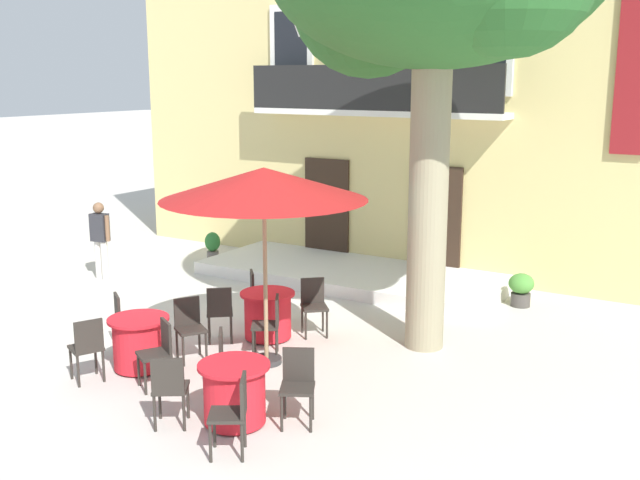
{
  "coord_description": "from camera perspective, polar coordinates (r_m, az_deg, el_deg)",
  "views": [
    {
      "loc": [
        7.47,
        -9.19,
        4.07
      ],
      "look_at": [
        0.86,
        1.66,
        1.3
      ],
      "focal_mm": 42.21,
      "sensor_mm": 36.0,
      "label": 1
    }
  ],
  "objects": [
    {
      "name": "cafe_chair_middle_3",
      "position": [
        9.13,
        -11.34,
        -10.78
      ],
      "size": [
        0.55,
        0.55,
        0.91
      ],
      "color": "#2D2823",
      "rests_on": "ground"
    },
    {
      "name": "cafe_umbrella",
      "position": [
        10.41,
        -4.28,
        4.21
      ],
      "size": [
        2.9,
        2.9,
        2.85
      ],
      "color": "#997A56",
      "rests_on": "ground"
    },
    {
      "name": "ground_planter_right",
      "position": [
        14.05,
        15.0,
        -3.54
      ],
      "size": [
        0.45,
        0.45,
        0.6
      ],
      "color": "#47423D",
      "rests_on": "ground"
    },
    {
      "name": "cafe_chair_near_tree_1",
      "position": [
        10.3,
        -12.1,
        -8.11
      ],
      "size": [
        0.55,
        0.55,
        0.91
      ],
      "color": "#2D2823",
      "rests_on": "ground"
    },
    {
      "name": "cafe_chair_front_1",
      "position": [
        12.6,
        -4.68,
        -4.06
      ],
      "size": [
        0.56,
        0.56,
        0.91
      ],
      "color": "#2D2823",
      "rests_on": "ground"
    },
    {
      "name": "cafe_table_front",
      "position": [
        11.94,
        -3.99,
        -5.68
      ],
      "size": [
        0.86,
        0.86,
        0.76
      ],
      "color": "red",
      "rests_on": "ground"
    },
    {
      "name": "cafe_chair_near_tree_0",
      "position": [
        10.68,
        -17.22,
        -7.64
      ],
      "size": [
        0.53,
        0.53,
        0.91
      ],
      "color": "#2D2823",
      "rests_on": "ground"
    },
    {
      "name": "cafe_chair_near_tree_2",
      "position": [
        11.2,
        -9.88,
        -6.32
      ],
      "size": [
        0.55,
        0.55,
        0.91
      ],
      "color": "#2D2823",
      "rests_on": "ground"
    },
    {
      "name": "cafe_chair_front_3",
      "position": [
        11.18,
        -3.79,
        -6.19
      ],
      "size": [
        0.55,
        0.55,
        0.91
      ],
      "color": "#2D2823",
      "rests_on": "ground"
    },
    {
      "name": "cafe_chair_middle_0",
      "position": [
        8.42,
        -6.52,
        -12.66
      ],
      "size": [
        0.55,
        0.55,
        0.91
      ],
      "color": "#2D2823",
      "rests_on": "ground"
    },
    {
      "name": "cafe_chair_middle_2",
      "position": [
        9.81,
        -6.88,
        -8.97
      ],
      "size": [
        0.56,
        0.56,
        0.91
      ],
      "color": "#2D2823",
      "rests_on": "ground"
    },
    {
      "name": "ground_plane",
      "position": [
        12.52,
        -7.39,
        -6.77
      ],
      "size": [
        120.0,
        120.0,
        0.0
      ],
      "primitive_type": "plane",
      "color": "beige"
    },
    {
      "name": "cafe_chair_front_2",
      "position": [
        11.8,
        -7.62,
        -5.27
      ],
      "size": [
        0.56,
        0.56,
        0.91
      ],
      "color": "#2D2823",
      "rests_on": "ground"
    },
    {
      "name": "cafe_table_near_tree",
      "position": [
        11.01,
        -13.53,
        -7.58
      ],
      "size": [
        0.86,
        0.86,
        0.76
      ],
      "color": "red",
      "rests_on": "ground"
    },
    {
      "name": "building_facade",
      "position": [
        17.68,
        7.67,
        11.16
      ],
      "size": [
        13.0,
        5.09,
        7.5
      ],
      "color": "#DBC67F",
      "rests_on": "ground"
    },
    {
      "name": "cafe_table_middle",
      "position": [
        9.16,
        -6.5,
        -11.46
      ],
      "size": [
        0.86,
        0.86,
        0.76
      ],
      "color": "red",
      "rests_on": "ground"
    },
    {
      "name": "cafe_chair_front_0",
      "position": [
        12.07,
        -0.49,
        -4.76
      ],
      "size": [
        0.56,
        0.56,
        0.91
      ],
      "color": "#2D2823",
      "rests_on": "ground"
    },
    {
      "name": "pedestrian_near_entrance",
      "position": [
        15.87,
        -16.33,
        0.27
      ],
      "size": [
        0.53,
        0.28,
        1.59
      ],
      "color": "silver",
      "rests_on": "ground"
    },
    {
      "name": "cafe_chair_near_tree_3",
      "position": [
        11.66,
        -14.56,
        -5.79
      ],
      "size": [
        0.56,
        0.56,
        0.91
      ],
      "color": "#2D2823",
      "rests_on": "ground"
    },
    {
      "name": "ground_planter_left",
      "position": [
        17.0,
        -8.15,
        -0.39
      ],
      "size": [
        0.35,
        0.35,
        0.66
      ],
      "color": "slate",
      "rests_on": "ground"
    },
    {
      "name": "cafe_chair_middle_1",
      "position": [
        9.08,
        -1.69,
        -10.65
      ],
      "size": [
        0.54,
        0.54,
        0.91
      ],
      "color": "#2D2823",
      "rests_on": "ground"
    },
    {
      "name": "entrance_step_platform",
      "position": [
        15.31,
        2.39,
        -2.64
      ],
      "size": [
        6.21,
        2.46,
        0.25
      ],
      "primitive_type": "cube",
      "color": "silver",
      "rests_on": "ground"
    }
  ]
}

